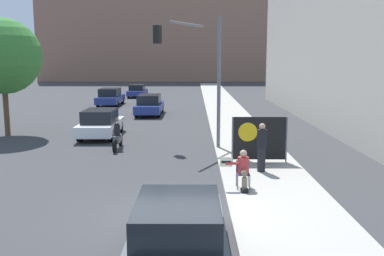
% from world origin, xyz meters
% --- Properties ---
extents(ground_plane, '(160.00, 160.00, 0.00)m').
position_xyz_m(ground_plane, '(0.00, 0.00, 0.00)').
color(ground_plane, '#38383A').
extents(sidewalk_curb, '(3.05, 90.00, 0.12)m').
position_xyz_m(sidewalk_curb, '(2.98, 15.00, 0.06)').
color(sidewalk_curb, '#A8A399').
rests_on(sidewalk_curb, ground_plane).
extents(building_backdrop_far, '(52.00, 12.00, 23.56)m').
position_xyz_m(building_backdrop_far, '(-2.00, 73.55, 11.78)').
color(building_backdrop_far, '#936B56').
rests_on(building_backdrop_far, ground_plane).
extents(seated_protester, '(0.92, 0.77, 1.19)m').
position_xyz_m(seated_protester, '(2.01, 2.53, 0.75)').
color(seated_protester, '#474C56').
rests_on(seated_protester, sidewalk_curb).
extents(jogger_on_sidewalk, '(0.34, 0.34, 1.72)m').
position_xyz_m(jogger_on_sidewalk, '(2.89, 4.56, 1.00)').
color(jogger_on_sidewalk, black).
rests_on(jogger_on_sidewalk, sidewalk_curb).
extents(protest_banner, '(2.13, 0.06, 1.75)m').
position_xyz_m(protest_banner, '(3.01, 5.95, 1.05)').
color(protest_banner, slate).
rests_on(protest_banner, sidewalk_curb).
extents(traffic_light_pole, '(3.10, 2.87, 5.78)m').
position_xyz_m(traffic_light_pole, '(0.55, 9.32, 4.04)').
color(traffic_light_pole, slate).
rests_on(traffic_light_pole, sidewalk_curb).
extents(parked_car_curbside, '(1.86, 4.27, 1.38)m').
position_xyz_m(parked_car_curbside, '(0.21, -2.27, 0.70)').
color(parked_car_curbside, '#565B60').
rests_on(parked_car_curbside, ground_plane).
extents(car_on_road_nearest, '(1.80, 4.25, 1.46)m').
position_xyz_m(car_on_road_nearest, '(-4.38, 11.93, 0.73)').
color(car_on_road_nearest, white).
rests_on(car_on_road_nearest, ground_plane).
extents(car_on_road_midblock, '(1.80, 4.58, 1.51)m').
position_xyz_m(car_on_road_midblock, '(-2.75, 20.85, 0.75)').
color(car_on_road_midblock, navy).
rests_on(car_on_road_midblock, ground_plane).
extents(car_on_road_distant, '(1.84, 4.67, 1.52)m').
position_xyz_m(car_on_road_distant, '(-6.88, 27.36, 0.75)').
color(car_on_road_distant, navy).
rests_on(car_on_road_distant, ground_plane).
extents(car_on_road_far_lane, '(1.75, 4.61, 1.35)m').
position_xyz_m(car_on_road_far_lane, '(-5.63, 35.97, 0.69)').
color(car_on_road_far_lane, navy).
rests_on(car_on_road_far_lane, ground_plane).
extents(motorcycle_on_road, '(0.28, 2.08, 1.23)m').
position_xyz_m(motorcycle_on_road, '(-2.96, 8.85, 0.53)').
color(motorcycle_on_road, '#565B60').
rests_on(motorcycle_on_road, ground_plane).
extents(street_tree_near_curb, '(3.99, 3.99, 6.20)m').
position_xyz_m(street_tree_near_curb, '(-9.49, 12.39, 4.20)').
color(street_tree_near_curb, brown).
rests_on(street_tree_near_curb, ground_plane).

